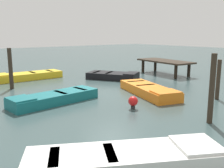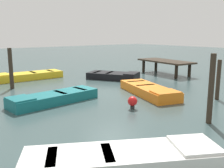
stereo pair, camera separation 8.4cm
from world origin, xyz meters
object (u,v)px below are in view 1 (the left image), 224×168
object	(u,v)px
rowboat_teal	(54,98)
mooring_piling_near_left	(11,69)
marker_buoy	(133,101)
rowboat_orange	(149,90)
mooring_piling_far_right	(218,80)
dock_segment	(165,62)
mooring_piling_near_right	(212,89)
rowboat_white	(126,159)
rowboat_black	(113,76)
rowboat_yellow	(27,76)

from	to	relation	value
rowboat_teal	mooring_piling_near_left	bearing A→B (deg)	-89.18
marker_buoy	mooring_piling_near_left	bearing A→B (deg)	-159.95
rowboat_orange	mooring_piling_far_right	distance (m)	2.99
rowboat_orange	mooring_piling_near_left	world-z (taller)	mooring_piling_near_left
dock_segment	mooring_piling_near_right	bearing A→B (deg)	-35.30
rowboat_orange	mooring_piling_far_right	world-z (taller)	mooring_piling_far_right
mooring_piling_far_right	marker_buoy	xyz separation A→B (m)	(-1.18, -3.79, -0.56)
mooring_piling_near_right	marker_buoy	size ratio (longest dim) A/B	4.55
rowboat_white	mooring_piling_far_right	xyz separation A→B (m)	(-1.91, 6.88, 0.63)
mooring_piling_near_right	marker_buoy	xyz separation A→B (m)	(-2.62, -0.84, -0.81)
rowboat_white	marker_buoy	size ratio (longest dim) A/B	8.53
rowboat_teal	mooring_piling_near_right	size ratio (longest dim) A/B	1.72
rowboat_teal	mooring_piling_far_right	xyz separation A→B (m)	(3.77, 5.71, 0.63)
rowboat_black	mooring_piling_far_right	world-z (taller)	mooring_piling_far_right
mooring_piling_far_right	mooring_piling_near_left	size ratio (longest dim) A/B	0.82
rowboat_teal	mooring_piling_far_right	distance (m)	6.87
rowboat_orange	mooring_piling_near_right	bearing A→B (deg)	-1.35
dock_segment	mooring_piling_near_right	world-z (taller)	mooring_piling_near_right
rowboat_orange	mooring_piling_near_right	size ratio (longest dim) A/B	1.79
dock_segment	rowboat_white	distance (m)	13.04
mooring_piling_far_right	rowboat_yellow	bearing A→B (deg)	-155.24
mooring_piling_far_right	mooring_piling_near_left	xyz separation A→B (m)	(-7.63, -6.14, 0.18)
rowboat_teal	mooring_piling_near_left	world-z (taller)	mooring_piling_near_left
dock_segment	mooring_piling_far_right	size ratio (longest dim) A/B	2.46
rowboat_yellow	mooring_piling_far_right	distance (m)	10.83
rowboat_black	mooring_piling_far_right	bearing A→B (deg)	-27.05
rowboat_orange	marker_buoy	size ratio (longest dim) A/B	8.13
rowboat_orange	marker_buoy	xyz separation A→B (m)	(1.23, -2.13, 0.07)
dock_segment	rowboat_black	size ratio (longest dim) A/B	1.26
mooring_piling_near_left	rowboat_orange	bearing A→B (deg)	40.66
rowboat_yellow	mooring_piling_far_right	bearing A→B (deg)	115.35
dock_segment	rowboat_white	bearing A→B (deg)	-46.89
rowboat_white	mooring_piling_far_right	distance (m)	7.16
rowboat_black	mooring_piling_near_left	distance (m)	5.91
dock_segment	rowboat_white	size ratio (longest dim) A/B	1.02
rowboat_white	mooring_piling_near_left	distance (m)	9.60
rowboat_teal	mooring_piling_near_right	bearing A→B (deg)	112.24
rowboat_black	mooring_piling_near_right	distance (m)	8.47
dock_segment	rowboat_yellow	distance (m)	9.01
rowboat_yellow	rowboat_white	size ratio (longest dim) A/B	1.00
mooring_piling_far_right	rowboat_teal	bearing A→B (deg)	-123.47
rowboat_white	mooring_piling_far_right	size ratio (longest dim) A/B	2.42
rowboat_white	mooring_piling_near_right	distance (m)	4.05
rowboat_teal	rowboat_black	distance (m)	6.03
rowboat_orange	mooring_piling_near_left	distance (m)	6.93
mooring_piling_far_right	marker_buoy	bearing A→B (deg)	-107.30
dock_segment	rowboat_black	world-z (taller)	dock_segment
marker_buoy	rowboat_yellow	bearing A→B (deg)	-175.12
rowboat_white	mooring_piling_far_right	bearing A→B (deg)	44.72
rowboat_orange	rowboat_teal	distance (m)	4.27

